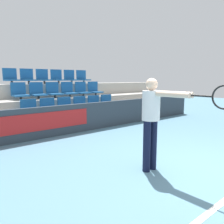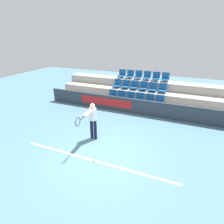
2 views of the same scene
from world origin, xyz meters
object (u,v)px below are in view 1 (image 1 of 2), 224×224
(stadium_chair_6, at_px, (20,93))
(stadium_chair_15, at_px, (58,78))
(stadium_chair_16, at_px, (71,78))
(tennis_player, at_px, (154,115))
(stadium_chair_8, at_px, (54,91))
(stadium_chair_7, at_px, (38,92))
(stadium_chair_12, at_px, (11,78))
(stadium_chair_14, at_px, (43,78))
(stadium_chair_3, at_px, (81,106))
(stadium_chair_5, at_px, (108,104))
(stadium_chair_10, at_px, (82,90))
(stadium_chair_1, at_px, (49,109))
(stadium_chair_11, at_px, (95,90))
(stadium_chair_17, at_px, (83,78))
(stadium_chair_13, at_px, (28,78))
(stadium_chair_9, at_px, (69,91))
(stadium_chair_4, at_px, (95,105))
(stadium_chair_0, at_px, (30,111))
(stadium_chair_2, at_px, (66,107))

(stadium_chair_6, xyz_separation_m, stadium_chair_15, (1.71, 0.86, 0.47))
(stadium_chair_16, bearing_deg, tennis_player, -105.35)
(stadium_chair_6, xyz_separation_m, stadium_chair_8, (1.14, 0.00, 0.00))
(stadium_chair_7, distance_m, stadium_chair_12, 1.13)
(stadium_chair_16, bearing_deg, stadium_chair_14, 180.00)
(stadium_chair_14, relative_size, stadium_chair_16, 1.00)
(stadium_chair_3, height_order, stadium_chair_5, same)
(tennis_player, bearing_deg, stadium_chair_8, 82.20)
(stadium_chair_10, distance_m, stadium_chair_15, 1.13)
(stadium_chair_1, xyz_separation_m, stadium_chair_11, (2.27, 0.86, 0.47))
(stadium_chair_8, bearing_deg, stadium_chair_11, 0.00)
(stadium_chair_5, xyz_separation_m, stadium_chair_17, (0.00, 1.72, 0.94))
(stadium_chair_16, relative_size, tennis_player, 0.34)
(stadium_chair_3, distance_m, stadium_chair_16, 2.04)
(stadium_chair_16, bearing_deg, stadium_chair_12, 180.00)
(stadium_chair_13, bearing_deg, stadium_chair_12, 180.00)
(stadium_chair_9, bearing_deg, stadium_chair_11, 0.00)
(stadium_chair_4, distance_m, stadium_chair_9, 1.13)
(stadium_chair_16, height_order, stadium_chair_17, same)
(stadium_chair_10, height_order, stadium_chair_13, stadium_chair_13)
(stadium_chair_17, bearing_deg, stadium_chair_8, -153.23)
(stadium_chair_6, xyz_separation_m, stadium_chair_13, (0.57, 0.86, 0.47))
(stadium_chair_5, bearing_deg, stadium_chair_4, 180.00)
(stadium_chair_4, relative_size, stadium_chair_9, 1.00)
(stadium_chair_5, xyz_separation_m, stadium_chair_8, (-1.71, 0.86, 0.47))
(stadium_chair_3, bearing_deg, stadium_chair_12, 134.75)
(stadium_chair_6, relative_size, stadium_chair_13, 1.00)
(stadium_chair_3, bearing_deg, stadium_chair_5, 0.00)
(stadium_chair_3, xyz_separation_m, stadium_chair_14, (-0.57, 1.72, 0.94))
(stadium_chair_3, bearing_deg, stadium_chair_16, 71.72)
(stadium_chair_0, relative_size, stadium_chair_17, 1.00)
(stadium_chair_3, distance_m, stadium_chair_6, 1.97)
(stadium_chair_17, bearing_deg, stadium_chair_13, 180.00)
(stadium_chair_8, bearing_deg, stadium_chair_16, 37.11)
(stadium_chair_2, bearing_deg, stadium_chair_17, 45.25)
(tennis_player, bearing_deg, stadium_chair_17, 66.52)
(stadium_chair_2, distance_m, stadium_chair_17, 2.60)
(stadium_chair_7, height_order, stadium_chair_17, stadium_chair_17)
(stadium_chair_3, xyz_separation_m, stadium_chair_5, (1.14, 0.00, 0.00))
(stadium_chair_15, relative_size, tennis_player, 0.34)
(stadium_chair_0, height_order, stadium_chair_2, same)
(stadium_chair_4, bearing_deg, tennis_player, -111.57)
(stadium_chair_0, relative_size, stadium_chair_15, 1.00)
(stadium_chair_5, height_order, stadium_chair_11, stadium_chair_11)
(stadium_chair_7, relative_size, tennis_player, 0.34)
(stadium_chair_1, height_order, stadium_chair_10, stadium_chair_10)
(stadium_chair_13, relative_size, stadium_chair_15, 1.00)
(stadium_chair_12, height_order, stadium_chair_15, same)
(stadium_chair_12, bearing_deg, stadium_chair_16, 0.00)
(stadium_chair_8, relative_size, stadium_chair_9, 1.00)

